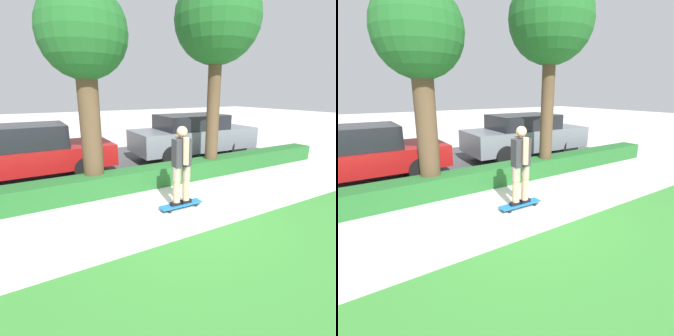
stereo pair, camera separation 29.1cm
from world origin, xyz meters
The scene contains 10 objects.
ground_plane centered at (0.00, 0.00, 0.00)m, with size 60.00×60.00×0.00m, color beige.
grass_lawn_strip centered at (0.00, -3.00, 0.01)m, with size 12.45×4.00×0.01m.
street_asphalt centered at (0.00, 4.20, 0.00)m, with size 12.45×5.00×0.01m.
hedge_row centered at (0.00, 1.60, 0.25)m, with size 12.45×0.60×0.49m.
skateboard centered at (0.00, 0.05, 0.08)m, with size 0.95×0.24×0.09m.
skater_person centered at (0.00, 0.05, 0.96)m, with size 0.49×0.42×1.62m.
tree_near centered at (-1.34, 1.77, 3.33)m, with size 1.86×1.86×4.44m.
tree_mid centered at (1.99, 1.59, 4.02)m, with size 2.19×2.19×5.21m.
parked_car_front centered at (-2.73, 3.59, 0.80)m, with size 4.56×1.82×1.52m.
parked_car_middle centered at (2.69, 3.53, 0.84)m, with size 4.53×1.93×1.58m.
Camera 2 is at (-2.97, -4.07, 2.34)m, focal length 28.00 mm.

